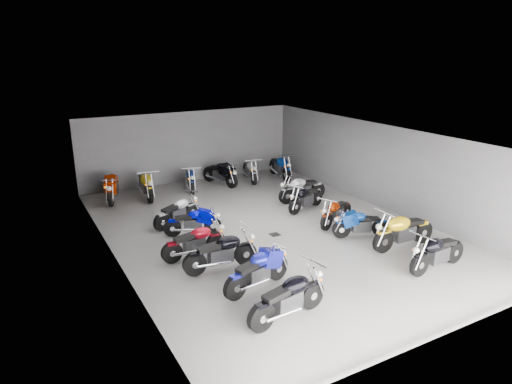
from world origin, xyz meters
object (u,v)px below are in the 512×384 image
(motorcycle_right_b, at_px, (403,231))
(motorcycle_right_e, at_px, (306,198))
(motorcycle_right_f, at_px, (302,189))
(motorcycle_back_b, at_px, (146,184))
(motorcycle_left_b, at_px, (258,270))
(motorcycle_left_f, at_px, (177,212))
(motorcycle_back_c, at_px, (190,179))
(motorcycle_left_e, at_px, (193,222))
(drain_grate, at_px, (275,234))
(motorcycle_left_a, at_px, (289,298))
(motorcycle_back_d, at_px, (221,173))
(motorcycle_back_f, at_px, (280,167))
(motorcycle_left_c, at_px, (221,252))
(motorcycle_left_d, at_px, (195,242))
(motorcycle_right_a, at_px, (437,252))
(motorcycle_right_c, at_px, (361,224))
(motorcycle_right_d, at_px, (336,212))
(motorcycle_back_a, at_px, (113,187))
(motorcycle_back_e, at_px, (250,170))

(motorcycle_right_b, relative_size, motorcycle_right_e, 1.21)
(motorcycle_right_f, xyz_separation_m, motorcycle_back_b, (-5.33, 3.50, 0.04))
(motorcycle_left_b, bearing_deg, motorcycle_right_b, 75.92)
(motorcycle_left_f, distance_m, motorcycle_right_b, 7.48)
(motorcycle_left_f, bearing_deg, motorcycle_right_f, 68.14)
(motorcycle_back_b, relative_size, motorcycle_back_c, 1.13)
(motorcycle_left_b, xyz_separation_m, motorcycle_left_e, (-0.12, 4.10, -0.06))
(drain_grate, bearing_deg, motorcycle_back_c, 95.32)
(motorcycle_back_c, bearing_deg, drain_grate, 111.48)
(motorcycle_left_b, height_order, motorcycle_back_c, motorcycle_left_b)
(motorcycle_left_a, bearing_deg, motorcycle_back_b, 172.72)
(motorcycle_right_e, relative_size, motorcycle_back_d, 0.89)
(motorcycle_back_d, distance_m, motorcycle_back_f, 2.95)
(motorcycle_left_c, distance_m, motorcycle_right_e, 5.68)
(motorcycle_left_c, relative_size, motorcycle_back_c, 1.05)
(motorcycle_right_e, height_order, motorcycle_back_d, motorcycle_back_d)
(motorcycle_left_a, height_order, motorcycle_left_e, motorcycle_left_a)
(motorcycle_back_f, bearing_deg, motorcycle_left_f, 37.34)
(motorcycle_left_b, height_order, motorcycle_left_d, motorcycle_left_b)
(motorcycle_left_c, height_order, motorcycle_back_d, motorcycle_back_d)
(motorcycle_right_e, xyz_separation_m, motorcycle_back_d, (-1.39, 4.64, 0.06))
(motorcycle_right_a, relative_size, motorcycle_right_b, 0.92)
(motorcycle_left_e, height_order, motorcycle_right_f, motorcycle_right_f)
(motorcycle_right_c, relative_size, motorcycle_back_d, 0.83)
(motorcycle_back_b, height_order, motorcycle_back_c, motorcycle_back_b)
(motorcycle_left_a, relative_size, motorcycle_left_d, 1.07)
(motorcycle_right_d, xyz_separation_m, motorcycle_right_e, (-0.04, 1.77, 0.00))
(drain_grate, distance_m, motorcycle_left_e, 2.71)
(drain_grate, distance_m, motorcycle_right_f, 3.75)
(motorcycle_right_a, bearing_deg, motorcycle_back_d, 5.89)
(motorcycle_left_b, height_order, motorcycle_right_a, motorcycle_right_a)
(drain_grate, bearing_deg, motorcycle_right_a, -58.58)
(motorcycle_right_a, height_order, motorcycle_back_a, motorcycle_back_a)
(motorcycle_right_e, height_order, motorcycle_right_f, motorcycle_right_f)
(motorcycle_left_f, relative_size, motorcycle_right_b, 0.81)
(motorcycle_left_b, relative_size, motorcycle_right_f, 0.97)
(motorcycle_right_e, relative_size, motorcycle_back_b, 0.83)
(motorcycle_left_d, bearing_deg, drain_grate, 93.78)
(motorcycle_left_d, height_order, motorcycle_right_e, motorcycle_left_d)
(motorcycle_left_c, relative_size, motorcycle_right_f, 1.00)
(drain_grate, relative_size, motorcycle_right_c, 0.18)
(motorcycle_left_c, bearing_deg, motorcycle_left_b, 17.20)
(motorcycle_left_c, height_order, motorcycle_right_d, motorcycle_left_c)
(motorcycle_right_e, xyz_separation_m, motorcycle_back_c, (-2.85, 4.58, 0.03))
(motorcycle_right_c, xyz_separation_m, motorcycle_right_e, (-0.03, 3.05, 0.02))
(motorcycle_right_b, distance_m, motorcycle_back_a, 11.28)
(motorcycle_left_f, bearing_deg, motorcycle_right_c, 28.10)
(motorcycle_left_e, height_order, motorcycle_back_b, motorcycle_back_b)
(motorcycle_left_d, xyz_separation_m, motorcycle_right_a, (5.53, -3.98, 0.03))
(motorcycle_right_d, bearing_deg, motorcycle_back_e, -23.33)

